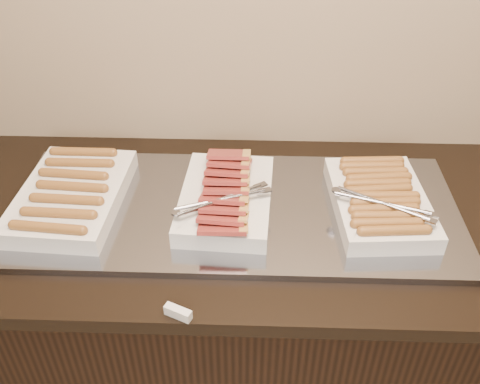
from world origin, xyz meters
name	(u,v)px	position (x,y,z in m)	size (l,w,h in m)	color
counter	(228,319)	(0.00, 2.13, 0.45)	(2.06, 0.76, 0.90)	black
warming_tray	(235,209)	(0.03, 2.13, 0.91)	(1.20, 0.50, 0.02)	gray
dish_left	(72,195)	(-0.41, 2.13, 0.95)	(0.28, 0.41, 0.07)	silver
dish_center	(226,197)	(0.00, 2.13, 0.95)	(0.27, 0.37, 0.09)	silver
dish_right	(380,200)	(0.41, 2.13, 0.95)	(0.27, 0.37, 0.08)	silver
label_holder	(178,313)	(-0.08, 1.77, 0.91)	(0.06, 0.02, 0.02)	silver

